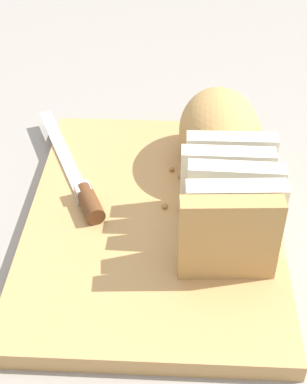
{
  "coord_description": "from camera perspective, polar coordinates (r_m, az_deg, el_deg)",
  "views": [
    {
      "loc": [
        0.49,
        0.02,
        0.45
      ],
      "look_at": [
        0.0,
        0.0,
        0.05
      ],
      "focal_mm": 51.83,
      "sensor_mm": 36.0,
      "label": 1
    }
  ],
  "objects": [
    {
      "name": "cutting_board",
      "position": [
        0.66,
        0.0,
        -2.74
      ],
      "size": [
        0.41,
        0.3,
        0.02
      ],
      "primitive_type": "cube",
      "rotation": [
        0.0,
        0.0,
        -0.01
      ],
      "color": "tan",
      "rests_on": "ground_plane"
    },
    {
      "name": "crumb_stray_left",
      "position": [
        0.65,
        2.66,
        -1.79
      ],
      "size": [
        0.0,
        0.0,
        0.0
      ],
      "primitive_type": "sphere",
      "color": "#A8753D",
      "rests_on": "cutting_board"
    },
    {
      "name": "crumb_stray_right",
      "position": [
        0.7,
        2.69,
        1.56
      ],
      "size": [
        0.0,
        0.0,
        0.0
      ],
      "primitive_type": "sphere",
      "color": "#A8753D",
      "rests_on": "cutting_board"
    },
    {
      "name": "ground_plane",
      "position": [
        0.67,
        0.0,
        -3.43
      ],
      "size": [
        3.0,
        3.0,
        0.0
      ],
      "primitive_type": "plane",
      "color": "gray"
    },
    {
      "name": "crumb_near_loaf",
      "position": [
        0.71,
        1.9,
        2.38
      ],
      "size": [
        0.01,
        0.01,
        0.01
      ],
      "primitive_type": "sphere",
      "color": "#A8753D",
      "rests_on": "cutting_board"
    },
    {
      "name": "bread_loaf",
      "position": [
        0.66,
        7.17,
        3.58
      ],
      "size": [
        0.28,
        0.11,
        0.1
      ],
      "rotation": [
        0.0,
        0.0,
        0.01
      ],
      "color": "tan",
      "rests_on": "cutting_board"
    },
    {
      "name": "crumb_near_knife",
      "position": [
        0.66,
        1.17,
        -1.44
      ],
      "size": [
        0.01,
        0.01,
        0.01
      ],
      "primitive_type": "sphere",
      "color": "#A8753D",
      "rests_on": "cutting_board"
    },
    {
      "name": "bread_knife",
      "position": [
        0.68,
        -7.47,
        0.37
      ],
      "size": [
        0.25,
        0.12,
        0.02
      ],
      "rotation": [
        0.0,
        0.0,
        3.55
      ],
      "color": "silver",
      "rests_on": "cutting_board"
    }
  ]
}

